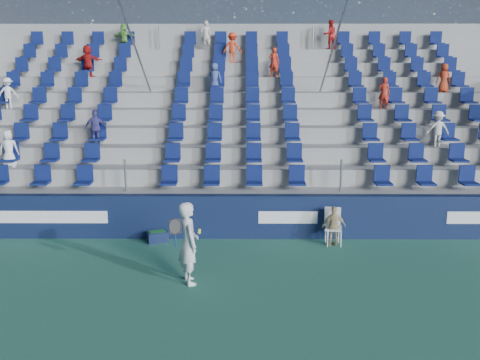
% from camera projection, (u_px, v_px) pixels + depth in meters
% --- Properties ---
extents(ground, '(70.00, 70.00, 0.00)m').
position_uv_depth(ground, '(230.00, 283.00, 11.68)').
color(ground, '#2F6F57').
rests_on(ground, ground).
extents(sponsor_wall, '(24.00, 0.32, 1.20)m').
position_uv_depth(sponsor_wall, '(233.00, 216.00, 14.63)').
color(sponsor_wall, '#101B3C').
rests_on(sponsor_wall, ground).
extents(grandstand, '(24.00, 8.17, 6.63)m').
position_uv_depth(grandstand, '(235.00, 136.00, 19.27)').
color(grandstand, gray).
rests_on(grandstand, ground).
extents(tennis_player, '(0.72, 0.77, 1.82)m').
position_uv_depth(tennis_player, '(189.00, 243.00, 11.54)').
color(tennis_player, silver).
rests_on(tennis_player, ground).
extents(line_judge_chair, '(0.50, 0.51, 0.98)m').
position_uv_depth(line_judge_chair, '(333.00, 223.00, 14.14)').
color(line_judge_chair, white).
rests_on(line_judge_chair, ground).
extents(line_judge, '(0.64, 0.31, 1.06)m').
position_uv_depth(line_judge, '(334.00, 226.00, 13.99)').
color(line_judge, tan).
rests_on(line_judge, ground).
extents(ball_bin, '(0.62, 0.51, 0.30)m').
position_uv_depth(ball_bin, '(158.00, 236.00, 14.35)').
color(ball_bin, '#0F193A').
rests_on(ball_bin, ground).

